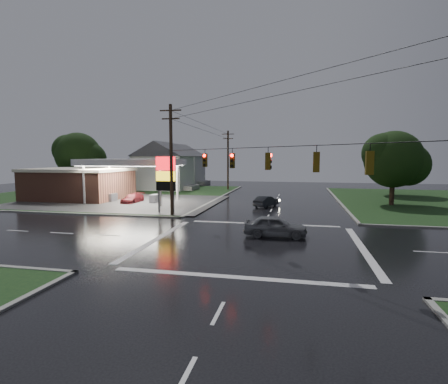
% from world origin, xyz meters
% --- Properties ---
extents(ground, '(120.00, 120.00, 0.00)m').
position_xyz_m(ground, '(0.00, 0.00, 0.00)').
color(ground, black).
rests_on(ground, ground).
extents(grass_nw, '(36.00, 36.00, 0.08)m').
position_xyz_m(grass_nw, '(-26.00, 26.00, 0.04)').
color(grass_nw, '#173316').
rests_on(grass_nw, ground).
extents(gas_station, '(26.20, 18.00, 5.60)m').
position_xyz_m(gas_station, '(-25.68, 19.70, 2.55)').
color(gas_station, '#2D2D2D').
rests_on(gas_station, ground).
extents(pylon_sign, '(2.00, 0.35, 6.00)m').
position_xyz_m(pylon_sign, '(-10.50, 10.50, 4.01)').
color(pylon_sign, '#59595E').
rests_on(pylon_sign, ground).
extents(utility_pole_nw, '(2.20, 0.32, 11.00)m').
position_xyz_m(utility_pole_nw, '(-9.50, 9.50, 5.72)').
color(utility_pole_nw, '#382619').
rests_on(utility_pole_nw, ground).
extents(utility_pole_n, '(2.20, 0.32, 10.50)m').
position_xyz_m(utility_pole_n, '(-9.50, 38.00, 5.47)').
color(utility_pole_n, '#382619').
rests_on(utility_pole_n, ground).
extents(traffic_signals, '(26.87, 26.87, 1.47)m').
position_xyz_m(traffic_signals, '(0.02, -0.02, 6.48)').
color(traffic_signals, black).
rests_on(traffic_signals, ground).
extents(house_near, '(11.05, 8.48, 8.60)m').
position_xyz_m(house_near, '(-20.95, 36.00, 4.41)').
color(house_near, silver).
rests_on(house_near, ground).
extents(house_far, '(11.05, 8.48, 8.60)m').
position_xyz_m(house_far, '(-21.95, 48.00, 4.41)').
color(house_far, silver).
rests_on(house_far, ground).
extents(tree_nw_behind, '(8.93, 7.60, 10.00)m').
position_xyz_m(tree_nw_behind, '(-33.84, 29.99, 6.18)').
color(tree_nw_behind, black).
rests_on(tree_nw_behind, ground).
extents(tree_ne_near, '(7.99, 6.80, 8.98)m').
position_xyz_m(tree_ne_near, '(14.14, 21.99, 5.56)').
color(tree_ne_near, black).
rests_on(tree_ne_near, ground).
extents(tree_ne_far, '(8.46, 7.20, 9.80)m').
position_xyz_m(tree_ne_far, '(17.15, 33.99, 6.18)').
color(tree_ne_far, black).
rests_on(tree_ne_far, ground).
extents(car_north, '(2.87, 4.11, 1.28)m').
position_xyz_m(car_north, '(-0.80, 17.73, 0.64)').
color(car_north, black).
rests_on(car_north, ground).
extents(car_crossing, '(4.67, 1.97, 1.58)m').
position_xyz_m(car_crossing, '(1.28, 2.23, 0.79)').
color(car_crossing, slate).
rests_on(car_crossing, ground).
extents(car_pump, '(1.80, 4.14, 1.19)m').
position_xyz_m(car_pump, '(-17.84, 17.56, 0.59)').
color(car_pump, maroon).
rests_on(car_pump, ground).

